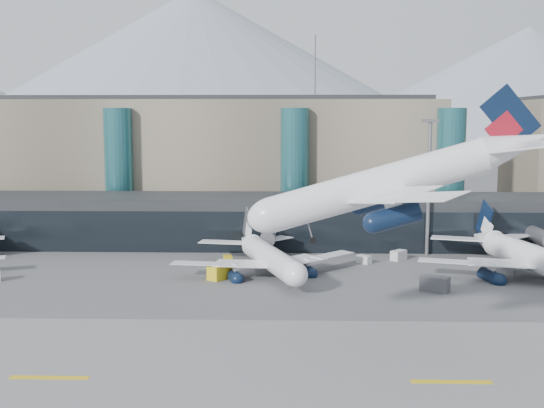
{
  "coord_description": "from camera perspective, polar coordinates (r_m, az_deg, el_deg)",
  "views": [
    {
      "loc": [
        4.08,
        -79.71,
        25.88
      ],
      "look_at": [
        1.04,
        32.0,
        11.67
      ],
      "focal_mm": 45.0,
      "sensor_mm": 36.0,
      "label": 1
    }
  ],
  "objects": [
    {
      "name": "teal_towers",
      "position": [
        155.35,
        -5.5,
        2.83
      ],
      "size": [
        116.4,
        19.4,
        46.0
      ],
      "color": "#256269",
      "rests_on": "ground"
    },
    {
      "name": "veh_d",
      "position": [
        126.81,
        10.54,
        -4.24
      ],
      "size": [
        3.34,
        3.42,
        1.78
      ],
      "primitive_type": "cube",
      "rotation": [
        0.0,
        0.0,
        0.83
      ],
      "color": "silver",
      "rests_on": "ground"
    },
    {
      "name": "jet_parked_mid",
      "position": [
        114.17,
        -0.56,
        -3.75
      ],
      "size": [
        31.83,
        33.7,
        10.83
      ],
      "rotation": [
        0.0,
        0.0,
        1.9
      ],
      "color": "white",
      "rests_on": "ground"
    },
    {
      "name": "concourse",
      "position": [
        139.08,
        -0.15,
        -1.4
      ],
      "size": [
        170.0,
        27.0,
        10.0
      ],
      "color": "black",
      "rests_on": "ground"
    },
    {
      "name": "veh_b",
      "position": [
        122.62,
        -3.72,
        -4.63
      ],
      "size": [
        1.87,
        2.54,
        1.32
      ],
      "primitive_type": "cube",
      "rotation": [
        0.0,
        0.0,
        1.79
      ],
      "color": "gold",
      "rests_on": "ground"
    },
    {
      "name": "terminal_main",
      "position": [
        172.5,
        -8.17,
        3.71
      ],
      "size": [
        130.0,
        30.0,
        31.0
      ],
      "color": "gray",
      "rests_on": "ground"
    },
    {
      "name": "veh_h",
      "position": [
        110.74,
        -4.35,
        -5.68
      ],
      "size": [
        4.21,
        4.64,
        2.29
      ],
      "primitive_type": "cube",
      "rotation": [
        0.0,
        0.0,
        0.94
      ],
      "color": "gold",
      "rests_on": "ground"
    },
    {
      "name": "jet_parked_right",
      "position": [
        120.5,
        20.15,
        -3.36
      ],
      "size": [
        37.25,
        37.94,
        12.23
      ],
      "rotation": [
        0.0,
        0.0,
        1.77
      ],
      "color": "white",
      "rests_on": "ground"
    },
    {
      "name": "mountain_ridge",
      "position": [
        460.29,
        3.08,
        9.71
      ],
      "size": [
        910.0,
        400.0,
        110.0
      ],
      "color": "gray",
      "rests_on": "ground"
    },
    {
      "name": "runway_markings",
      "position": [
        69.79,
        -1.97,
        -14.48
      ],
      "size": [
        128.0,
        1.0,
        0.02
      ],
      "color": "gold",
      "rests_on": "ground"
    },
    {
      "name": "hero_jet",
      "position": [
        76.67,
        11.15,
        2.73
      ],
      "size": [
        34.29,
        35.47,
        11.42
      ],
      "rotation": [
        0.0,
        -0.28,
        0.02
      ],
      "color": "white",
      "rests_on": "ground"
    },
    {
      "name": "lightmast_mid",
      "position": [
        130.81,
        12.99,
        2.04
      ],
      "size": [
        3.0,
        1.2,
        25.6
      ],
      "color": "slate",
      "rests_on": "ground"
    },
    {
      "name": "runway_strip",
      "position": [
        69.8,
        -1.97,
        -14.5
      ],
      "size": [
        400.0,
        40.0,
        0.04
      ],
      "primitive_type": "cube",
      "color": "slate",
      "rests_on": "ground"
    },
    {
      "name": "veh_g",
      "position": [
        123.06,
        7.72,
        -4.62
      ],
      "size": [
        2.76,
        2.72,
        1.43
      ],
      "primitive_type": "cube",
      "rotation": [
        0.0,
        0.0,
        -0.76
      ],
      "color": "silver",
      "rests_on": "ground"
    },
    {
      "name": "veh_c",
      "position": [
        105.41,
        13.47,
        -6.53
      ],
      "size": [
        4.65,
        3.93,
        2.29
      ],
      "primitive_type": "cube",
      "rotation": [
        0.0,
        0.0,
        -0.52
      ],
      "color": "#45454A",
      "rests_on": "ground"
    },
    {
      "name": "ground",
      "position": [
        83.9,
        -1.33,
        -10.72
      ],
      "size": [
        900.0,
        900.0,
        0.0
      ],
      "primitive_type": "plane",
      "color": "#515154",
      "rests_on": "ground"
    }
  ]
}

